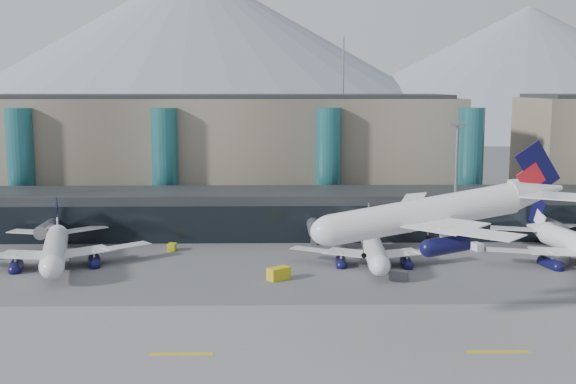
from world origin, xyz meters
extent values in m
plane|color=#515154|center=(0.00, 0.00, 0.00)|extent=(900.00, 900.00, 0.00)
cube|color=slate|center=(0.00, -15.00, 0.02)|extent=(400.00, 40.00, 0.04)
cube|color=gold|center=(-20.00, -15.00, 0.05)|extent=(8.00, 1.00, 0.02)
cube|color=gold|center=(20.00, -15.00, 0.05)|extent=(8.00, 1.00, 0.02)
cube|color=black|center=(0.00, 58.00, 5.00)|extent=(170.00, 18.00, 10.00)
cube|color=black|center=(0.00, 49.10, 4.00)|extent=(170.00, 0.40, 8.00)
cylinder|color=slate|center=(-55.00, 47.00, 4.20)|extent=(2.80, 14.00, 2.80)
cube|color=slate|center=(-55.00, 47.00, 1.20)|extent=(1.20, 1.20, 2.40)
cylinder|color=slate|center=(0.00, 47.00, 4.20)|extent=(2.80, 14.00, 2.80)
cube|color=slate|center=(0.00, 47.00, 1.20)|extent=(1.20, 1.20, 2.40)
cylinder|color=slate|center=(50.00, 47.00, 4.20)|extent=(2.80, 14.00, 2.80)
cube|color=slate|center=(50.00, 47.00, 1.20)|extent=(1.20, 1.20, 2.40)
cube|color=gray|center=(-25.00, 90.00, 15.00)|extent=(130.00, 30.00, 30.00)
cube|color=black|center=(-25.00, 90.00, 30.50)|extent=(123.50, 28.00, 1.00)
cylinder|color=#286C72|center=(-70.00, 74.00, 14.00)|extent=(6.40, 6.40, 28.00)
cylinder|color=#286C72|center=(-35.00, 74.00, 14.00)|extent=(6.40, 6.40, 28.00)
cylinder|color=#286C72|center=(5.00, 74.00, 14.00)|extent=(6.40, 6.40, 28.00)
cylinder|color=#286C72|center=(40.00, 74.00, 14.00)|extent=(6.40, 6.40, 28.00)
cylinder|color=slate|center=(10.00, 90.00, 38.00)|extent=(0.40, 0.40, 16.00)
cone|color=gray|center=(-60.00, 380.00, 55.00)|extent=(400.00, 400.00, 110.00)
cone|color=gray|center=(160.00, 380.00, 42.50)|extent=(340.00, 340.00, 85.00)
cylinder|color=slate|center=(30.00, 48.00, 12.50)|extent=(0.70, 0.70, 25.00)
cube|color=slate|center=(30.00, 48.00, 25.30)|extent=(3.00, 1.20, 0.60)
cylinder|color=silver|center=(13.86, -6.53, 18.00)|extent=(25.80, 7.76, 4.22)
ellipsoid|color=silver|center=(1.25, -8.32, 18.00)|extent=(6.44, 5.01, 4.22)
cone|color=silver|center=(30.06, -4.23, 18.21)|extent=(7.79, 5.20, 4.22)
cube|color=silver|center=(16.93, -15.27, 17.30)|extent=(15.11, 18.61, 0.21)
cylinder|color=#0C0C35|center=(15.19, -13.32, 15.15)|extent=(5.37, 3.01, 2.32)
cube|color=silver|center=(30.77, -9.27, 18.42)|extent=(8.51, 9.78, 0.17)
cube|color=silver|center=(14.38, 2.73, 17.30)|extent=(11.21, 19.20, 0.21)
cylinder|color=#0C0C35|center=(13.24, 0.36, 15.15)|extent=(5.37, 3.01, 2.32)
cube|color=silver|center=(29.34, 0.81, 18.42)|extent=(6.64, 10.13, 0.17)
cube|color=#0C0C35|center=(30.42, -4.18, 21.59)|extent=(6.27, 1.14, 7.43)
cube|color=red|center=(29.34, -4.33, 20.32)|extent=(4.21, 0.88, 4.06)
cylinder|color=slate|center=(5.03, -7.78, 15.26)|extent=(0.17, 0.17, 3.37)
cylinder|color=black|center=(5.03, -7.78, 13.78)|extent=(0.78, 0.37, 0.75)
cylinder|color=black|center=(15.29, -8.88, 13.78)|extent=(1.01, 0.51, 0.96)
cylinder|color=black|center=(14.58, -3.87, 13.78)|extent=(1.01, 0.51, 0.96)
cylinder|color=silver|center=(-49.30, 31.00, 4.71)|extent=(10.43, 25.74, 4.22)
ellipsoid|color=silver|center=(-46.13, 18.66, 4.71)|extent=(5.56, 6.78, 4.22)
cone|color=silver|center=(-53.38, 46.87, 4.92)|extent=(5.90, 8.10, 4.22)
cube|color=silver|center=(-40.94, 35.03, 4.01)|extent=(18.00, 16.34, 0.21)
cylinder|color=#0C0C35|center=(-42.69, 33.07, 1.85)|extent=(3.52, 5.52, 2.32)
cube|color=silver|center=(-48.44, 48.14, 5.13)|extent=(9.45, 9.07, 0.17)
cube|color=silver|center=(-58.57, 30.50, 4.01)|extent=(19.03, 9.43, 0.21)
cylinder|color=#0C0C35|center=(-56.09, 29.63, 1.85)|extent=(3.52, 5.52, 2.32)
cube|color=silver|center=(-58.31, 45.60, 5.13)|extent=(10.06, 5.76, 0.17)
cube|color=#0C0C35|center=(-53.47, 47.22, 8.30)|extent=(1.82, 6.17, 7.43)
cube|color=silver|center=(-53.20, 46.16, 7.03)|extent=(1.34, 4.16, 4.06)
cylinder|color=slate|center=(-47.08, 22.36, 1.96)|extent=(0.17, 0.17, 3.38)
cylinder|color=black|center=(-47.08, 22.36, 0.48)|extent=(0.45, 0.79, 0.75)
cylinder|color=black|center=(-47.12, 32.69, 0.48)|extent=(0.60, 1.03, 0.96)
cylinder|color=black|center=(-52.03, 31.43, 0.48)|extent=(0.60, 1.03, 0.96)
cylinder|color=silver|center=(10.40, 31.00, 4.16)|extent=(4.97, 22.73, 3.74)
ellipsoid|color=silver|center=(9.78, 19.74, 4.16)|extent=(4.02, 5.43, 3.74)
cone|color=silver|center=(11.20, 45.48, 4.35)|extent=(4.09, 6.64, 3.74)
cube|color=silver|center=(18.53, 32.17, 3.55)|extent=(16.99, 11.08, 0.19)
cylinder|color=#0C0C35|center=(16.53, 30.99, 1.64)|extent=(2.30, 4.62, 2.06)
cube|color=silver|center=(15.70, 45.23, 4.54)|extent=(8.96, 6.45, 0.15)
cube|color=silver|center=(2.44, 33.05, 3.55)|extent=(16.79, 12.43, 0.19)
cylinder|color=#0C0C35|center=(4.30, 31.66, 1.64)|extent=(2.30, 4.62, 2.06)
cube|color=silver|center=(6.69, 45.73, 4.54)|extent=(8.84, 7.09, 0.15)
cube|color=slate|center=(11.22, 45.80, 7.34)|extent=(0.53, 5.59, 6.58)
cube|color=silver|center=(11.16, 44.84, 6.22)|extent=(0.47, 3.74, 3.60)
cylinder|color=slate|center=(9.97, 23.12, 1.73)|extent=(0.15, 0.15, 2.99)
cylinder|color=black|center=(9.97, 23.12, 0.43)|extent=(0.27, 0.68, 0.66)
cylinder|color=black|center=(12.69, 31.84, 0.43)|extent=(0.38, 0.87, 0.85)
cylinder|color=black|center=(8.21, 32.09, 0.43)|extent=(0.38, 0.87, 0.85)
cone|color=silver|center=(46.36, 47.50, 5.04)|extent=(5.68, 8.16, 4.33)
cube|color=silver|center=(51.50, 48.50, 5.26)|extent=(9.90, 9.02, 0.17)
cube|color=silver|center=(40.05, 31.05, 4.11)|extent=(19.66, 10.68, 0.22)
cylinder|color=#0C0C35|center=(42.53, 30.01, 1.90)|extent=(3.34, 5.59, 2.38)
cube|color=silver|center=(41.23, 46.50, 5.26)|extent=(10.38, 6.41, 0.17)
cube|color=#0C0C35|center=(46.29, 47.87, 8.51)|extent=(1.49, 6.40, 7.63)
cube|color=silver|center=(46.50, 46.77, 7.21)|extent=(1.12, 4.31, 4.17)
cylinder|color=black|center=(46.81, 31.60, 0.49)|extent=(0.57, 1.04, 0.99)
cube|color=gold|center=(-29.20, 42.37, 0.72)|extent=(1.70, 2.59, 1.43)
cube|color=#4E4E53|center=(13.24, 18.94, 0.86)|extent=(3.48, 2.58, 1.73)
cube|color=silver|center=(48.33, 37.41, 0.72)|extent=(2.65, 2.81, 1.44)
cube|color=silver|center=(33.15, 41.42, 0.77)|extent=(2.22, 2.97, 1.54)
cube|color=gold|center=(-7.54, 19.94, 1.07)|extent=(4.31, 3.96, 2.14)
camera|label=1|loc=(-8.26, -101.72, 33.54)|focal=45.00mm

